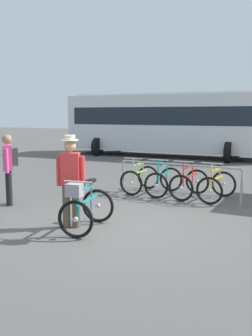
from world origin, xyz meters
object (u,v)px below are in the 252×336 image
(pedestrian_with_backpack, at_px, (9,165))
(bus_distant, at_px, (167,121))
(racked_bike_red, at_px, (189,183))
(racked_bike_lime, at_px, (140,179))
(racked_bike_teal, at_px, (164,181))
(person_with_featured_bike, at_px, (71,177))
(racked_bike_yellow, at_px, (217,186))
(featured_bicycle, at_px, (85,207))

(pedestrian_with_backpack, relative_size, bus_distant, 0.16)
(pedestrian_with_backpack, bearing_deg, racked_bike_red, 34.96)
(racked_bike_lime, relative_size, racked_bike_teal, 1.02)
(person_with_featured_bike, xyz_separation_m, bus_distant, (-2.25, 12.20, 0.79))
(racked_bike_teal, height_order, racked_bike_yellow, same)
(racked_bike_red, bearing_deg, featured_bicycle, -105.28)
(bus_distant, bearing_deg, racked_bike_yellow, -64.24)
(featured_bicycle, bearing_deg, racked_bike_lime, 96.93)
(racked_bike_lime, relative_size, racked_bike_yellow, 0.98)
(racked_bike_yellow, xyz_separation_m, person_with_featured_bike, (-2.02, -3.36, 0.58))
(featured_bicycle, distance_m, pedestrian_with_backpack, 2.85)
(racked_bike_red, relative_size, pedestrian_with_backpack, 0.72)
(racked_bike_teal, height_order, racked_bike_red, same)
(racked_bike_lime, relative_size, featured_bicycle, 0.95)
(featured_bicycle, distance_m, bus_distant, 12.63)
(featured_bicycle, relative_size, bus_distant, 0.12)
(racked_bike_red, distance_m, racked_bike_yellow, 0.70)
(person_with_featured_bike, bearing_deg, racked_bike_yellow, 58.95)
(person_with_featured_bike, distance_m, bus_distant, 12.43)
(racked_bike_teal, bearing_deg, pedestrian_with_backpack, -138.44)
(featured_bicycle, relative_size, person_with_featured_bike, 0.71)
(person_with_featured_bike, relative_size, pedestrian_with_backpack, 1.05)
(racked_bike_yellow, distance_m, featured_bicycle, 3.83)
(racked_bike_teal, xyz_separation_m, person_with_featured_bike, (-0.62, -3.46, 0.58))
(racked_bike_yellow, bearing_deg, racked_bike_teal, 175.66)
(featured_bicycle, xyz_separation_m, bus_distant, (-2.61, 12.29, 1.30))
(racked_bike_teal, distance_m, pedestrian_with_backpack, 3.90)
(bus_distant, bearing_deg, pedestrian_with_backpack, -90.07)
(racked_bike_teal, relative_size, racked_bike_red, 0.95)
(racked_bike_lime, xyz_separation_m, racked_bike_yellow, (2.09, -0.16, 0.00))
(featured_bicycle, distance_m, person_with_featured_bike, 0.63)
(racked_bike_teal, relative_size, racked_bike_yellow, 0.95)
(featured_bicycle, xyz_separation_m, pedestrian_with_backpack, (-2.62, 1.00, 0.49))
(racked_bike_red, height_order, racked_bike_yellow, same)
(racked_bike_lime, bearing_deg, racked_bike_yellow, -4.34)
(racked_bike_red, relative_size, featured_bicycle, 0.97)
(racked_bike_teal, relative_size, featured_bicycle, 0.92)
(featured_bicycle, height_order, pedestrian_with_backpack, pedestrian_with_backpack)
(racked_bike_lime, xyz_separation_m, racked_bike_teal, (0.70, -0.05, 0.00))
(person_with_featured_bike, distance_m, pedestrian_with_backpack, 2.43)
(racked_bike_yellow, bearing_deg, person_with_featured_bike, -121.05)
(racked_bike_yellow, bearing_deg, racked_bike_lime, 175.66)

